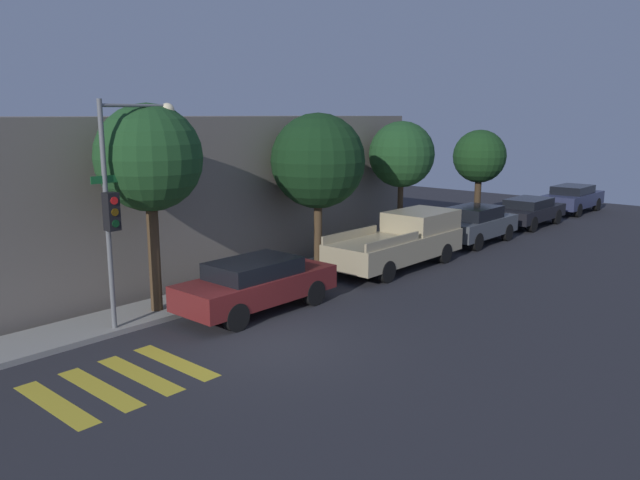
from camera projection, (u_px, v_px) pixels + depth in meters
ground_plane at (271, 345)px, 14.57m from camera, size 60.00×60.00×0.00m
sidewalk at (169, 307)px, 17.20m from camera, size 26.00×1.73×0.14m
building_row at (84, 202)px, 19.48m from camera, size 26.00×6.00×5.22m
crosswalk at (120, 381)px, 12.56m from camera, size 3.13×2.60×0.00m
traffic_light_pole at (123, 186)px, 14.90m from camera, size 2.37×0.56×5.64m
sedan_near_corner at (256, 283)px, 16.88m from camera, size 4.64×1.79×1.46m
pickup_truck at (402, 240)px, 21.95m from camera, size 5.76×2.03×1.84m
sedan_middle at (475, 224)px, 25.89m from camera, size 4.32×1.83×1.55m
sedan_far_end at (529, 211)px, 29.86m from camera, size 4.62×1.81×1.35m
sedan_tail_of_row at (573, 198)px, 34.03m from camera, size 4.68×1.86×1.49m
tree_near_corner at (149, 159)px, 15.92m from camera, size 2.76×2.76×5.58m
tree_midblock at (318, 161)px, 20.76m from camera, size 3.17×3.17×5.35m
tree_far_end at (401, 155)px, 24.35m from camera, size 2.58×2.58×5.04m
tree_behind_truck at (480, 157)px, 29.17m from camera, size 2.47×2.47×4.59m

